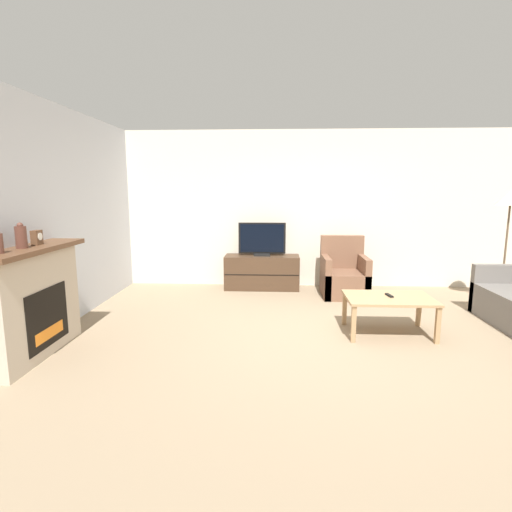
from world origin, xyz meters
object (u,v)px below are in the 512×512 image
mantel_vase_centre_left (21,236)px  armchair (344,277)px  floor_lamp (510,203)px  fireplace (32,301)px  tv (262,240)px  tv_stand (262,272)px  mantel_clock (37,238)px  remote (389,295)px  coffee_table (389,301)px

mantel_vase_centre_left → armchair: size_ratio=0.26×
floor_lamp → fireplace: bearing=-160.3°
armchair → floor_lamp: bearing=-12.8°
mantel_vase_centre_left → tv: (2.21, 3.05, -0.41)m
tv_stand → floor_lamp: 3.85m
mantel_clock → remote: mantel_clock is taller
coffee_table → armchair: bearing=97.5°
armchair → tv: bearing=164.5°
mantel_clock → tv_stand: (2.21, 2.80, -0.92)m
tv → remote: 2.64m
mantel_vase_centre_left → floor_lamp: size_ratio=0.15×
tv_stand → armchair: 1.38m
armchair → coffee_table: 1.77m
mantel_clock → coffee_table: size_ratio=0.15×
fireplace → mantel_vase_centre_left: (0.02, -0.11, 0.67)m
tv → remote: size_ratio=5.17×
fireplace → floor_lamp: floor_lamp is taller
fireplace → mantel_vase_centre_left: size_ratio=5.66×
fireplace → tv_stand: 3.70m
mantel_vase_centre_left → remote: mantel_vase_centre_left is taller
tv → armchair: 1.48m
floor_lamp → mantel_vase_centre_left: bearing=-159.3°
coffee_table → remote: 0.07m
tv_stand → armchair: bearing=-15.6°
mantel_vase_centre_left → armchair: mantel_vase_centre_left is taller
mantel_clock → armchair: (3.54, 2.43, -0.91)m
mantel_clock → remote: size_ratio=0.97×
mantel_vase_centre_left → mantel_clock: (0.00, 0.25, -0.04)m
tv_stand → floor_lamp: size_ratio=0.75×
fireplace → floor_lamp: size_ratio=0.83×
mantel_vase_centre_left → tv_stand: 3.88m
armchair → coffee_table: bearing=-82.5°
fireplace → tv_stand: (2.22, 2.94, -0.29)m
remote → floor_lamp: 2.54m
mantel_clock → tv: (2.21, 2.80, -0.37)m
fireplace → tv: 3.70m
armchair → coffee_table: size_ratio=0.94×
tv_stand → fireplace: bearing=-127.1°
tv_stand → tv: bearing=-90.0°
mantel_vase_centre_left → tv: size_ratio=0.31×
tv_stand → floor_lamp: bearing=-13.9°
tv → coffee_table: size_ratio=0.80×
remote → mantel_vase_centre_left: bearing=-175.6°
mantel_clock → tv_stand: mantel_clock is taller
fireplace → tv: size_ratio=1.77×
mantel_clock → remote: (3.78, 0.71, -0.75)m
fireplace → mantel_clock: mantel_clock is taller
floor_lamp → tv: bearing=166.2°
fireplace → mantel_clock: bearing=82.9°
tv → fireplace: bearing=-127.1°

